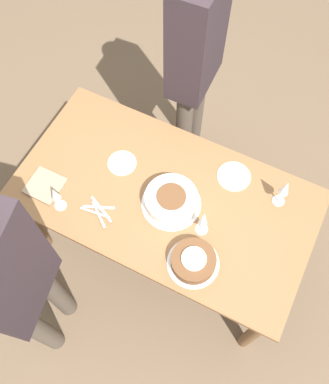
% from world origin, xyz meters
% --- Properties ---
extents(ground_plane, '(12.00, 12.00, 0.00)m').
position_xyz_m(ground_plane, '(0.00, 0.00, 0.00)').
color(ground_plane, brown).
extents(dining_table, '(1.65, 0.89, 0.77)m').
position_xyz_m(dining_table, '(0.00, 0.00, 0.66)').
color(dining_table, brown).
rests_on(dining_table, ground_plane).
extents(cake_center_white, '(0.33, 0.33, 0.10)m').
position_xyz_m(cake_center_white, '(0.05, -0.03, 0.82)').
color(cake_center_white, white).
rests_on(cake_center_white, dining_table).
extents(cake_front_chocolate, '(0.27, 0.27, 0.08)m').
position_xyz_m(cake_front_chocolate, '(0.30, -0.28, 0.81)').
color(cake_front_chocolate, white).
rests_on(cake_front_chocolate, dining_table).
extents(wine_glass_near, '(0.07, 0.07, 0.21)m').
position_xyz_m(wine_glass_near, '(0.26, -0.09, 0.91)').
color(wine_glass_near, silver).
rests_on(wine_glass_near, dining_table).
extents(wine_glass_far, '(0.07, 0.07, 0.22)m').
position_xyz_m(wine_glass_far, '(0.57, 0.25, 0.92)').
color(wine_glass_far, silver).
rests_on(wine_glass_far, dining_table).
extents(wine_glass_extra, '(0.06, 0.06, 0.20)m').
position_xyz_m(wine_glass_extra, '(-0.48, -0.31, 0.91)').
color(wine_glass_extra, silver).
rests_on(wine_glass_extra, dining_table).
extents(dessert_plate_left, '(0.17, 0.17, 0.01)m').
position_xyz_m(dessert_plate_left, '(-0.31, 0.08, 0.78)').
color(dessert_plate_left, beige).
rests_on(dessert_plate_left, dining_table).
extents(dessert_plate_right, '(0.19, 0.19, 0.01)m').
position_xyz_m(dessert_plate_right, '(0.29, 0.28, 0.78)').
color(dessert_plate_right, beige).
rests_on(dessert_plate_right, dining_table).
extents(fork_pile, '(0.19, 0.14, 0.02)m').
position_xyz_m(fork_pile, '(-0.28, -0.24, 0.78)').
color(fork_pile, silver).
rests_on(fork_pile, dining_table).
extents(napkin_stack, '(0.19, 0.18, 0.02)m').
position_xyz_m(napkin_stack, '(-0.62, -0.24, 0.78)').
color(napkin_stack, gray).
rests_on(napkin_stack, dining_table).
extents(person_cutting, '(0.29, 0.43, 1.75)m').
position_xyz_m(person_cutting, '(-0.35, -0.79, 1.06)').
color(person_cutting, '#4C4238').
rests_on(person_cutting, ground_plane).
extents(person_watching, '(0.23, 0.41, 1.77)m').
position_xyz_m(person_watching, '(-0.18, 0.75, 1.08)').
color(person_watching, '#4C4238').
rests_on(person_watching, ground_plane).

